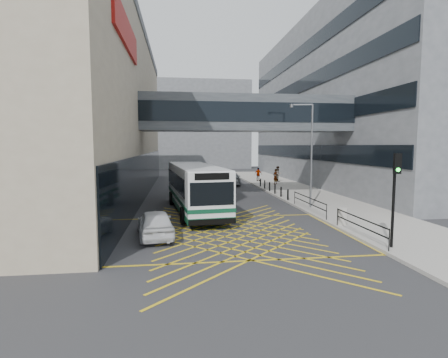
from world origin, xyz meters
name	(u,v)px	position (x,y,z in m)	size (l,w,h in m)	color
ground	(234,234)	(0.00, 0.00, 0.00)	(120.00, 120.00, 0.00)	#333335
building_whsmith	(10,110)	(-17.98, 16.00, 8.00)	(24.17, 42.00, 16.00)	tan
building_right	(389,105)	(23.98, 24.00, 10.00)	(24.09, 44.00, 20.00)	slate
building_far	(182,126)	(-2.00, 60.00, 9.00)	(28.00, 16.00, 18.00)	slate
skybridge	(246,114)	(3.00, 12.00, 7.50)	(20.00, 4.10, 3.00)	#42484D
pavement	(299,193)	(9.00, 15.00, 0.08)	(6.00, 54.00, 0.16)	#A7A299
box_junction	(234,234)	(0.00, 0.00, 0.00)	(12.00, 9.00, 0.01)	gold
bus	(195,187)	(-1.77, 6.70, 1.80)	(4.06, 12.19, 3.35)	silver
car_white	(155,223)	(-4.15, -0.15, 0.74)	(1.91, 4.67, 1.49)	white
car_dark	(196,184)	(-1.10, 18.36, 0.74)	(1.85, 4.73, 1.48)	black
car_silver	(232,178)	(3.55, 23.38, 0.77)	(2.10, 4.97, 1.54)	#999DA1
traffic_light	(395,187)	(6.61, -4.06, 2.93)	(0.33, 0.51, 4.26)	black
street_lamp	(309,149)	(6.69, 6.52, 4.51)	(1.73, 0.57, 7.63)	slate
litter_bin	(343,216)	(6.52, 0.62, 0.65)	(0.57, 0.57, 0.98)	#ADA89E
kerb_railings	(328,209)	(6.15, 1.78, 0.88)	(0.05, 12.54, 1.00)	black
bollards	(272,188)	(6.25, 15.00, 0.61)	(0.14, 10.14, 0.90)	black
pedestrian_a	(275,177)	(8.54, 21.99, 1.07)	(0.72, 0.51, 1.81)	gray
pedestrian_b	(278,174)	(9.67, 24.67, 1.14)	(0.96, 0.56, 1.97)	gray
pedestrian_c	(258,174)	(7.38, 25.90, 1.03)	(1.03, 0.50, 1.75)	gray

